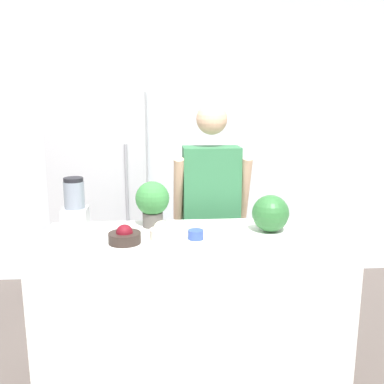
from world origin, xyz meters
TOP-DOWN VIEW (x-y plane):
  - wall_back at (0.00, 2.00)m, footprint 8.00×0.06m
  - counter_island at (0.00, 0.34)m, footprint 1.74×0.67m
  - refrigerator at (-0.67, 1.63)m, footprint 0.77×0.67m
  - person at (0.18, 0.97)m, footprint 0.54×0.27m
  - cutting_board at (0.44, 0.35)m, footprint 0.35×0.23m
  - watermelon at (0.45, 0.34)m, footprint 0.21×0.21m
  - bowl_cherries at (-0.38, 0.24)m, footprint 0.18×0.18m
  - bowl_cream at (-0.18, 0.28)m, footprint 0.14×0.14m
  - bowl_small_blue at (0.01, 0.27)m, footprint 0.09×0.09m
  - blender at (-0.70, 0.56)m, footprint 0.15×0.15m
  - potted_plant at (-0.23, 0.54)m, footprint 0.21×0.21m

SIDE VIEW (x-z plane):
  - counter_island at x=0.00m, z-range 0.00..0.94m
  - person at x=0.18m, z-range 0.03..1.71m
  - refrigerator at x=-0.67m, z-range 0.00..1.77m
  - cutting_board at x=0.44m, z-range 0.94..0.95m
  - bowl_small_blue at x=0.01m, z-range 0.94..0.99m
  - bowl_cherries at x=-0.38m, z-range 0.92..1.03m
  - bowl_cream at x=-0.18m, z-range 0.93..1.03m
  - watermelon at x=0.45m, z-range 0.95..1.17m
  - blender at x=-0.70m, z-range 0.92..1.23m
  - potted_plant at x=-0.23m, z-range 0.96..1.24m
  - wall_back at x=0.00m, z-range 0.00..2.60m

